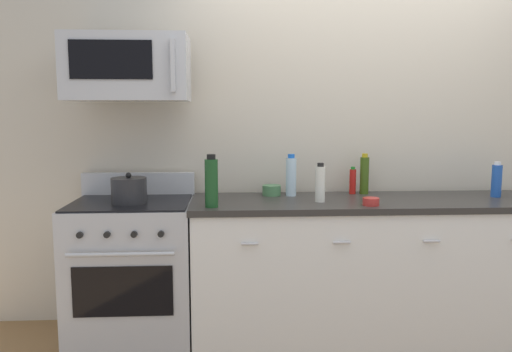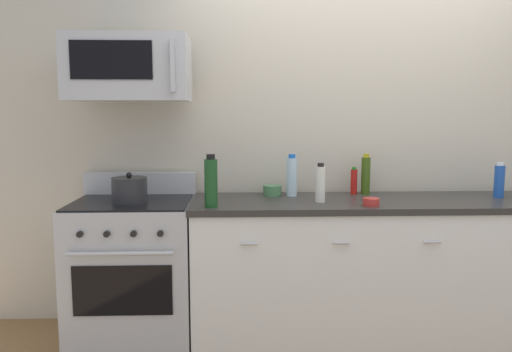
% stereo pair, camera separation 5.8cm
% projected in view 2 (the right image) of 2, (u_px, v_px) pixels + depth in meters
% --- Properties ---
extents(ground_plane, '(6.52, 6.52, 0.00)m').
position_uv_depth(ground_plane, '(369.00, 335.00, 3.34)').
color(ground_plane, olive).
extents(back_wall, '(5.43, 0.10, 2.70)m').
position_uv_depth(back_wall, '(359.00, 131.00, 3.57)').
color(back_wall, beige).
rests_on(back_wall, ground_plane).
extents(counter_unit, '(2.34, 0.66, 0.92)m').
position_uv_depth(counter_unit, '(371.00, 269.00, 3.28)').
color(counter_unit, white).
rests_on(counter_unit, ground_plane).
extents(range_oven, '(0.76, 0.69, 1.07)m').
position_uv_depth(range_oven, '(134.00, 270.00, 3.22)').
color(range_oven, '#B7BABF').
rests_on(range_oven, ground_plane).
extents(microwave, '(0.74, 0.44, 0.40)m').
position_uv_depth(microwave, '(129.00, 68.00, 3.11)').
color(microwave, '#B7BABF').
extents(bottle_olive_oil, '(0.06, 0.06, 0.28)m').
position_uv_depth(bottle_olive_oil, '(366.00, 175.00, 3.43)').
color(bottle_olive_oil, '#385114').
rests_on(bottle_olive_oil, countertop_slab).
extents(bottle_soda_blue, '(0.07, 0.07, 0.23)m').
position_uv_depth(bottle_soda_blue, '(499.00, 181.00, 3.29)').
color(bottle_soda_blue, '#1E4CA5').
rests_on(bottle_soda_blue, countertop_slab).
extents(bottle_hot_sauce_red, '(0.05, 0.05, 0.19)m').
position_uv_depth(bottle_hot_sauce_red, '(354.00, 181.00, 3.43)').
color(bottle_hot_sauce_red, '#B21914').
rests_on(bottle_hot_sauce_red, countertop_slab).
extents(bottle_water_clear, '(0.07, 0.07, 0.28)m').
position_uv_depth(bottle_water_clear, '(292.00, 176.00, 3.36)').
color(bottle_water_clear, silver).
rests_on(bottle_water_clear, countertop_slab).
extents(bottle_wine_green, '(0.08, 0.08, 0.31)m').
position_uv_depth(bottle_wine_green, '(211.00, 182.00, 2.96)').
color(bottle_wine_green, '#19471E').
rests_on(bottle_wine_green, countertop_slab).
extents(bottle_vinegar_white, '(0.06, 0.06, 0.25)m').
position_uv_depth(bottle_vinegar_white, '(320.00, 184.00, 3.12)').
color(bottle_vinegar_white, silver).
rests_on(bottle_vinegar_white, countertop_slab).
extents(bowl_green_glaze, '(0.13, 0.13, 0.07)m').
position_uv_depth(bowl_green_glaze, '(272.00, 190.00, 3.39)').
color(bowl_green_glaze, '#477A4C').
rests_on(bowl_green_glaze, countertop_slab).
extents(bowl_red_small, '(0.10, 0.10, 0.05)m').
position_uv_depth(bowl_red_small, '(371.00, 202.00, 3.01)').
color(bowl_red_small, '#B72D28').
rests_on(bowl_red_small, countertop_slab).
extents(stockpot, '(0.22, 0.22, 0.19)m').
position_uv_depth(stockpot, '(129.00, 190.00, 3.10)').
color(stockpot, '#262628').
rests_on(stockpot, range_oven).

